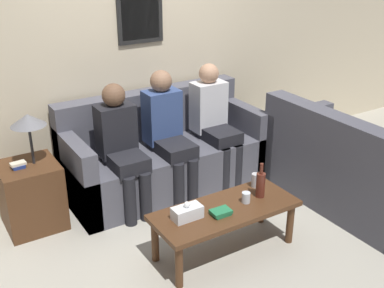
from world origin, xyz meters
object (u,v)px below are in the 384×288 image
Objects in this scene: couch_main at (163,155)px; coffee_table at (225,214)px; couch_side at (351,173)px; drinking_glass at (246,197)px; person_middle at (168,130)px; person_right at (214,119)px; person_left at (121,144)px; wine_bottle at (261,184)px.

coffee_table is at bearing -95.75° from couch_main.
couch_side is at bearing -0.55° from coffee_table.
couch_main is 1.28m from drinking_glass.
person_middle is at bearing 94.56° from drinking_glass.
coffee_table is at bearing 175.36° from drinking_glass.
coffee_table is 1.34m from person_right.
person_middle reaches higher than drinking_glass.
couch_side is 1.43m from coffee_table.
person_middle reaches higher than couch_main.
person_left is (-0.40, 1.06, 0.31)m from coffee_table.
couch_main reaches higher than wine_bottle.
couch_main is 6.65× the size of wine_bottle.
person_left is at bearing -176.38° from person_right.
couch_side is at bearing -0.80° from wine_bottle.
person_left is 1.06m from person_right.
couch_main is at bearing 165.98° from person_right.
drinking_glass is 1.14m from person_middle.
drinking_glass is at bearing 90.08° from couch_side.
couch_main is 0.37m from person_middle.
person_left is at bearing 59.76° from couch_side.
wine_bottle is 1.14m from person_middle.
person_right is (-0.78, 1.14, 0.33)m from couch_side.
person_left reaches higher than couch_main.
drinking_glass is at bearing -87.07° from couch_main.
wine_bottle is at bearing 6.07° from drinking_glass.
person_left reaches higher than coffee_table.
person_right reaches higher than coffee_table.
wine_bottle is 0.17m from drinking_glass.
couch_side is 5.67× the size of wine_bottle.
person_right is (0.46, 1.14, 0.22)m from drinking_glass.
drinking_glass is (0.06, -1.27, 0.11)m from couch_main.
person_middle reaches higher than wine_bottle.
person_middle is (-0.09, 1.11, 0.23)m from drinking_glass.
couch_main is 1.67× the size of coffee_table.
couch_main is 1.17× the size of couch_side.
coffee_table is at bearing -69.23° from person_left.
drinking_glass is at bearing -61.09° from person_left.
couch_side is 1.42× the size of coffee_table.
person_middle is at bearing 102.68° from wine_bottle.
person_right reaches higher than wine_bottle.
couch_side is 1.77m from person_middle.
person_middle is at bearing -98.66° from couch_main.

